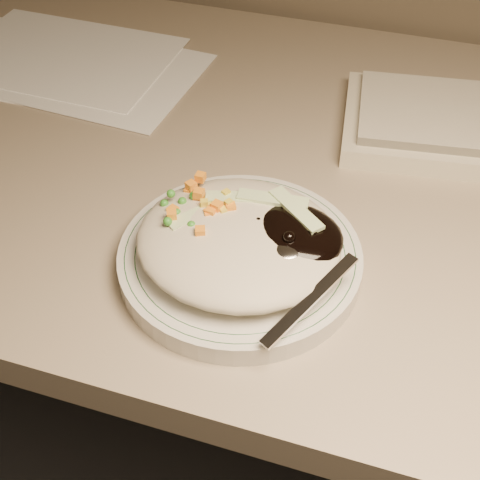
% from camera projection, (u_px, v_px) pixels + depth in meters
% --- Properties ---
extents(desk, '(1.40, 0.70, 0.74)m').
position_uv_depth(desk, '(314.00, 283.00, 0.90)').
color(desk, gray).
rests_on(desk, ground).
extents(plate, '(0.23, 0.23, 0.02)m').
position_uv_depth(plate, '(240.00, 259.00, 0.64)').
color(plate, silver).
rests_on(plate, desk).
extents(plate_rim, '(0.22, 0.22, 0.00)m').
position_uv_depth(plate_rim, '(240.00, 252.00, 0.64)').
color(plate_rim, '#144723').
rests_on(plate_rim, plate).
extents(meal, '(0.21, 0.19, 0.05)m').
position_uv_depth(meal, '(244.00, 237.00, 0.62)').
color(meal, beige).
rests_on(meal, plate).
extents(papers, '(0.40, 0.25, 0.00)m').
position_uv_depth(papers, '(61.00, 62.00, 0.93)').
color(papers, white).
rests_on(papers, desk).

